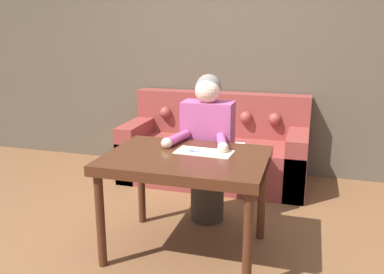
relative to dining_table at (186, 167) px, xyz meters
The scene contains 7 objects.
ground_plane 0.67m from the dining_table, 163.68° to the right, with size 16.00×16.00×0.00m, color brown.
wall_back 2.03m from the dining_table, 94.24° to the left, with size 8.00×0.06×2.60m.
dining_table is the anchor object (origin of this frame).
couch 1.55m from the dining_table, 95.50° to the left, with size 1.90×0.84×0.91m.
person 0.54m from the dining_table, 88.48° to the left, with size 0.50×0.60×1.23m.
pattern_paper_main 0.17m from the dining_table, 45.89° to the left, with size 0.41×0.23×0.00m.
scissors 0.14m from the dining_table, 66.88° to the left, with size 0.20×0.10×0.01m.
Camera 1 is at (0.93, -2.50, 1.57)m, focal length 38.00 mm.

